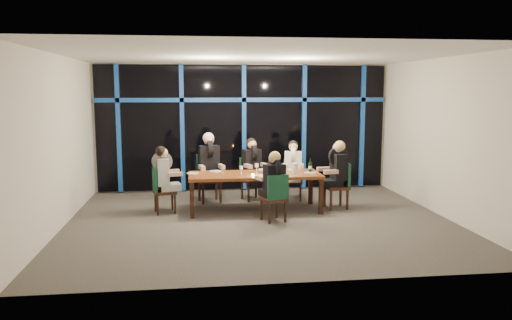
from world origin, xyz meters
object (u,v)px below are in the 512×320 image
Objects in this scene: chair_far_left at (209,175)px; chair_far_mid at (251,176)px; diner_near_mid at (274,176)px; wine_bottle at (310,167)px; dining_table at (255,177)px; diner_far_mid at (252,160)px; chair_end_right at (340,183)px; diner_far_left at (209,157)px; diner_end_right at (337,165)px; chair_far_right at (293,177)px; chair_near_mid at (275,195)px; water_pitcher at (295,168)px; diner_far_right at (293,161)px; chair_end_left at (161,188)px; diner_end_left at (164,169)px.

chair_far_left reaches higher than chair_far_mid.
wine_bottle is at bearing -155.48° from diner_near_mid.
diner_near_mid is (0.24, -0.84, 0.17)m from dining_table.
diner_far_mid is 1.05× the size of diner_near_mid.
chair_end_right is 3.17× the size of wine_bottle.
wine_bottle is at bearing -62.47° from diner_far_mid.
diner_far_mid is (-1.68, 0.98, 0.36)m from chair_end_right.
chair_far_mid is 1.03m from diner_far_left.
chair_far_left is 2.75m from diner_end_right.
diner_far_mid reaches higher than chair_end_right.
chair_far_right is 2.99× the size of wine_bottle.
dining_table is 2.94× the size of chair_near_mid.
chair_far_mid is 1.42m from water_pitcher.
chair_end_right is 1.06× the size of chair_near_mid.
diner_far_right is (1.81, -0.02, -0.12)m from diner_far_left.
chair_end_left is at bearing -170.13° from chair_far_mid.
diner_end_right is at bearing 16.67° from water_pitcher.
diner_end_right reaches higher than chair_far_left.
dining_table is 1.68m from diner_end_right.
chair_far_right is 1.89m from diner_far_left.
chair_far_right is 1.25m from diner_end_right.
chair_far_right is at bearing -146.84° from chair_end_right.
chair_end_left is 1.03× the size of diner_end_left.
chair_end_left is at bearing -151.86° from diner_far_right.
chair_end_left is 1.02× the size of chair_near_mid.
diner_end_left is (0.07, 0.02, 0.36)m from chair_end_left.
chair_far_right is (0.96, 0.95, -0.19)m from dining_table.
chair_near_mid is 1.28m from wine_bottle.
chair_end_right is 0.38m from diner_end_right.
chair_near_mid is 0.96× the size of diner_end_right.
diner_end_right is (0.70, -0.96, 0.40)m from chair_far_right.
water_pitcher is at bearing -44.20° from chair_far_left.
diner_far_mid is 3.04× the size of wine_bottle.
chair_end_right is at bearing -101.88° from chair_end_left.
chair_near_mid is 0.36m from diner_near_mid.
wine_bottle is at bearing -37.88° from chair_far_left.
diner_far_mid is at bearing -128.10° from diner_end_right.
chair_near_mid is at bearing -133.83° from wine_bottle.
diner_far_left is at bearing 166.52° from diner_far_mid.
diner_near_mid reaches higher than wine_bottle.
diner_near_mid reaches higher than chair_far_right.
chair_near_mid is at bearing -73.74° from dining_table.
chair_near_mid is 1.03× the size of diner_near_mid.
diner_near_mid is (1.11, -1.74, -0.12)m from diner_far_left.
chair_near_mid is at bearing -64.75° from chair_end_right.
diner_end_left reaches higher than chair_end_right.
wine_bottle reaches higher than chair_far_mid.
dining_table is at bearing -96.60° from diner_end_right.
chair_end_left is at bearing -150.57° from chair_far_right.
diner_near_mid is at bearing -90.00° from chair_near_mid.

